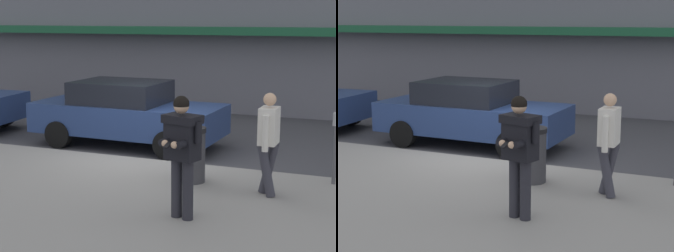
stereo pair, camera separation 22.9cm
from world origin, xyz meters
TOP-DOWN VIEW (x-y plane):
  - ground_plane at (0.00, 0.00)m, footprint 80.00×80.00m
  - sidewalk at (1.00, -2.85)m, footprint 32.00×5.30m
  - curb_paint_line at (1.00, 0.05)m, footprint 28.00×0.12m
  - parked_sedan_mid at (-1.13, 1.28)m, footprint 4.54×2.01m
  - man_texting_on_phone at (1.96, -3.20)m, footprint 0.63×0.64m
  - pedestrian_in_light_coat at (2.87, -1.64)m, footprint 0.33×0.60m
  - parking_meter at (3.83, -0.60)m, footprint 0.12×0.18m
  - trash_bin at (1.44, -1.39)m, footprint 0.55×0.55m

SIDE VIEW (x-z plane):
  - ground_plane at x=0.00m, z-range 0.00..0.00m
  - curb_paint_line at x=1.00m, z-range 0.00..0.01m
  - sidewalk at x=1.00m, z-range 0.00..0.14m
  - trash_bin at x=1.44m, z-range 0.14..1.12m
  - parked_sedan_mid at x=-1.13m, z-range 0.02..1.56m
  - parking_meter at x=3.83m, z-range 0.33..1.60m
  - pedestrian_in_light_coat at x=2.87m, z-range 0.26..1.96m
  - man_texting_on_phone at x=1.96m, z-range 0.35..2.15m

